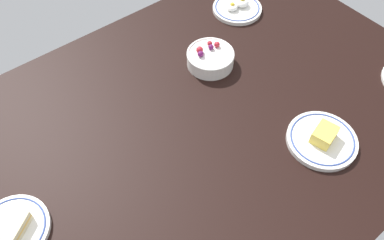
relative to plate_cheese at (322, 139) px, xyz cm
name	(u,v)px	position (x,y,z in cm)	size (l,w,h in cm)	color
dining_table	(192,128)	(-24.17, 26.87, -3.32)	(158.39, 105.68, 4.00)	black
plate_cheese	(322,139)	(0.00, 0.00, 0.00)	(19.30, 19.30, 5.32)	white
bowl_berries	(210,58)	(-4.54, 42.30, 1.33)	(15.17, 15.17, 6.66)	white
plate_eggs	(237,8)	(21.05, 57.35, -0.12)	(17.81, 17.81, 5.03)	white
plate_sandwich	(11,229)	(-76.77, 28.49, 0.04)	(17.50, 17.50, 4.53)	white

